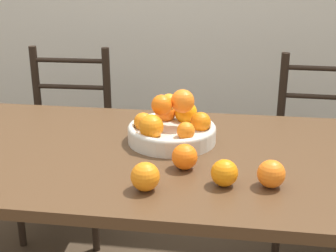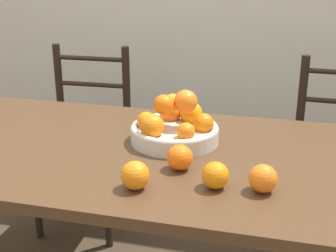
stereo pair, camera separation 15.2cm
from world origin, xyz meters
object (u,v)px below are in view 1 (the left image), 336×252
at_px(fruit_bowl, 172,126).
at_px(orange_loose_3, 145,177).
at_px(chair_left, 67,146).
at_px(orange_loose_2, 224,173).
at_px(orange_loose_1, 271,174).
at_px(chair_right, 320,161).
at_px(orange_loose_0, 185,157).

xyz_separation_m(fruit_bowl, orange_loose_3, (-0.02, -0.37, -0.01)).
height_order(fruit_bowl, chair_left, fruit_bowl).
relative_size(fruit_bowl, orange_loose_2, 3.98).
relative_size(orange_loose_2, orange_loose_3, 0.95).
bearing_deg(orange_loose_1, chair_right, 71.41).
relative_size(orange_loose_2, chair_right, 0.08).
relative_size(orange_loose_0, chair_left, 0.08).
distance_m(orange_loose_1, orange_loose_3, 0.35).
bearing_deg(chair_left, orange_loose_1, -45.89).
bearing_deg(orange_loose_2, fruit_bowl, 121.49).
bearing_deg(fruit_bowl, orange_loose_1, -43.28).
bearing_deg(orange_loose_1, orange_loose_3, -168.43).
relative_size(orange_loose_0, orange_loose_1, 1.00).
xyz_separation_m(orange_loose_1, chair_right, (0.31, 0.92, -0.35)).
height_order(fruit_bowl, orange_loose_0, fruit_bowl).
bearing_deg(fruit_bowl, chair_right, 44.18).
height_order(orange_loose_2, chair_left, chair_left).
height_order(orange_loose_3, chair_left, chair_left).
relative_size(orange_loose_1, orange_loose_3, 0.97).
xyz_separation_m(orange_loose_0, chair_left, (-0.70, 0.83, -0.35)).
relative_size(fruit_bowl, chair_right, 0.32).
bearing_deg(orange_loose_2, orange_loose_3, -164.53).
bearing_deg(chair_left, chair_right, -2.01).
relative_size(orange_loose_3, chair_right, 0.09).
height_order(orange_loose_0, orange_loose_2, orange_loose_0).
bearing_deg(orange_loose_3, orange_loose_1, 11.57).
relative_size(orange_loose_0, orange_loose_2, 1.02).
distance_m(fruit_bowl, orange_loose_0, 0.23).
xyz_separation_m(orange_loose_2, chair_right, (0.44, 0.93, -0.35)).
distance_m(orange_loose_0, chair_left, 1.14).
relative_size(orange_loose_2, chair_left, 0.08).
bearing_deg(chair_left, fruit_bowl, -46.19).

